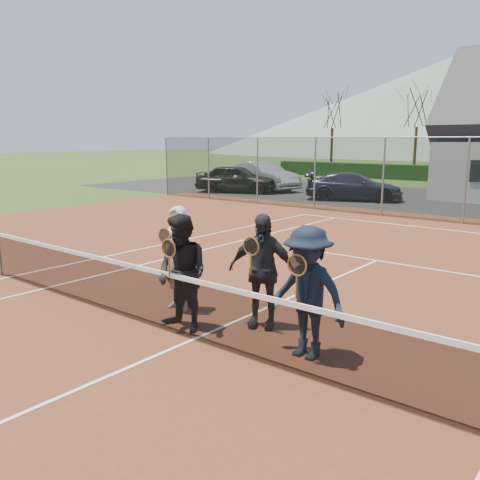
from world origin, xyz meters
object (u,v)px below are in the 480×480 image
at_px(player_a, 177,259).
at_px(player_b, 182,273).
at_px(car_b, 262,176).
at_px(player_d, 307,293).
at_px(tennis_net, 192,306).
at_px(player_c, 262,271).
at_px(car_a, 237,179).
at_px(car_c, 354,187).

distance_m(player_a, player_b, 0.96).
xyz_separation_m(car_b, player_d, (14.35, -18.39, 0.10)).
bearing_deg(car_b, player_b, -133.22).
bearing_deg(tennis_net, player_a, 144.22).
bearing_deg(player_c, car_a, 130.35).
bearing_deg(player_d, car_b, 127.96).
bearing_deg(player_c, car_c, 111.98).
bearing_deg(car_c, player_a, 175.21).
distance_m(car_a, player_b, 20.93).
bearing_deg(player_d, player_a, 174.11).
xyz_separation_m(car_a, player_d, (14.61, -16.38, 0.15)).
bearing_deg(player_c, player_b, -134.05).
bearing_deg(player_d, car_c, 114.64).
distance_m(car_b, player_b, 22.42).
height_order(car_a, player_a, player_a).
height_order(car_c, tennis_net, car_c).
height_order(car_c, player_c, player_c).
distance_m(tennis_net, player_c, 1.24).
bearing_deg(car_a, player_d, -160.99).
bearing_deg(player_a, player_c, 9.46).
distance_m(car_a, player_d, 21.95).
relative_size(player_a, player_b, 1.00).
height_order(car_c, player_a, player_a).
distance_m(player_c, player_d, 1.29).
distance_m(car_c, player_a, 17.55).
bearing_deg(player_d, car_a, 131.74).
bearing_deg(player_b, player_a, 140.53).
height_order(car_b, player_b, player_b).
bearing_deg(car_a, car_b, -30.26).
bearing_deg(car_a, tennis_net, -165.16).
distance_m(car_b, player_d, 23.33).
bearing_deg(player_b, tennis_net, -28.33).
bearing_deg(player_d, tennis_net, -160.80).
bearing_deg(car_a, player_a, -166.34).
distance_m(car_b, car_c, 6.65).
distance_m(tennis_net, player_b, 0.61).
xyz_separation_m(car_a, tennis_net, (13.02, -16.93, -0.24)).
bearing_deg(player_d, player_c, 154.70).
relative_size(car_a, player_d, 2.53).
height_order(car_a, player_c, player_c).
bearing_deg(car_b, player_c, -130.14).
xyz_separation_m(car_c, player_d, (7.83, -17.08, 0.25)).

